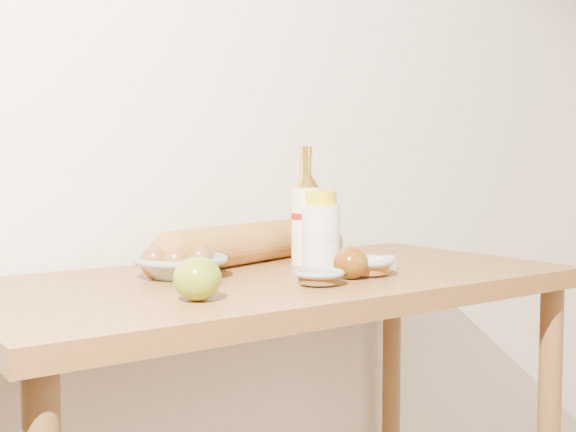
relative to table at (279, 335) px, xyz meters
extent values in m
cube|color=silver|center=(0.00, 0.33, 0.52)|extent=(3.50, 0.02, 2.60)
cube|color=#996531|center=(0.00, 0.00, 0.10)|extent=(1.20, 0.60, 0.04)
cylinder|color=brown|center=(0.55, 0.25, -0.35)|extent=(0.05, 0.05, 0.86)
cylinder|color=#F4E9CE|center=(0.13, 0.09, 0.21)|extent=(0.08, 0.08, 0.17)
cylinder|color=maroon|center=(0.13, 0.09, 0.23)|extent=(0.08, 0.08, 0.01)
cone|color=gold|center=(0.13, 0.09, 0.31)|extent=(0.08, 0.08, 0.03)
cylinder|color=gold|center=(0.13, 0.09, 0.34)|extent=(0.03, 0.03, 0.05)
cylinder|color=gold|center=(0.13, 0.09, 0.38)|extent=(0.03, 0.03, 0.02)
cylinder|color=white|center=(0.14, 0.05, 0.19)|extent=(0.08, 0.08, 0.13)
cylinder|color=beige|center=(0.14, 0.05, 0.19)|extent=(0.08, 0.08, 0.03)
cylinder|color=yellow|center=(0.14, 0.05, 0.27)|extent=(0.07, 0.07, 0.03)
torus|color=gray|center=(-0.18, 0.08, 0.16)|extent=(0.24, 0.24, 0.01)
ellipsoid|color=brown|center=(-0.21, 0.05, 0.16)|extent=(0.07, 0.07, 0.06)
ellipsoid|color=brown|center=(-0.14, 0.07, 0.16)|extent=(0.07, 0.07, 0.06)
ellipsoid|color=brown|center=(-0.19, 0.11, 0.16)|extent=(0.07, 0.07, 0.06)
ellipsoid|color=brown|center=(-0.23, 0.09, 0.16)|extent=(0.07, 0.07, 0.06)
ellipsoid|color=brown|center=(-0.15, 0.12, 0.16)|extent=(0.07, 0.07, 0.06)
cylinder|color=#C0863A|center=(0.03, 0.18, 0.17)|extent=(0.46, 0.23, 0.09)
sphere|color=#C0863A|center=(-0.19, 0.11, 0.17)|extent=(0.11, 0.11, 0.09)
sphere|color=#C0863A|center=(0.24, 0.25, 0.17)|extent=(0.11, 0.11, 0.09)
ellipsoid|color=olive|center=(-0.27, -0.16, 0.16)|extent=(0.09, 0.09, 0.07)
cylinder|color=#4B3219|center=(-0.27, -0.16, 0.19)|extent=(0.01, 0.01, 0.01)
ellipsoid|color=#8B0707|center=(0.08, -0.13, 0.15)|extent=(0.08, 0.08, 0.06)
cylinder|color=#4C3119|center=(0.08, -0.13, 0.18)|extent=(0.01, 0.01, 0.01)
torus|color=gray|center=(-0.01, -0.15, 0.15)|extent=(0.11, 0.11, 0.01)
cylinder|color=brown|center=(-0.01, -0.15, 0.14)|extent=(0.09, 0.09, 0.02)
torus|color=#909D97|center=(0.13, -0.10, 0.15)|extent=(0.15, 0.15, 0.01)
cylinder|color=brown|center=(0.13, -0.10, 0.14)|extent=(0.12, 0.12, 0.02)
cube|color=#F6EEBE|center=(0.18, -0.09, 0.14)|extent=(0.11, 0.06, 0.03)
cube|color=#F3E9CE|center=(0.18, -0.09, 0.14)|extent=(0.06, 0.05, 0.03)
camera|label=1|loc=(-0.82, -1.18, 0.34)|focal=45.00mm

